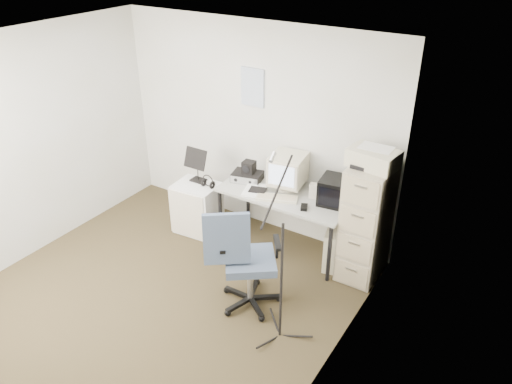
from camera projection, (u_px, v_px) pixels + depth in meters
The scene contains 23 objects.
floor at pixel (162, 297), 5.15m from camera, with size 3.60×3.60×0.01m, color #36301B.
ceiling at pixel (134, 52), 3.95m from camera, with size 3.60×3.60×0.01m, color white.
wall_back at pixel (255, 129), 5.88m from camera, with size 3.60×0.02×2.50m, color silver.
wall_left at pixel (25, 148), 5.38m from camera, with size 0.02×3.60×2.50m, color silver.
wall_right at pixel (331, 251), 3.71m from camera, with size 0.02×3.60×2.50m, color silver.
wall_calendar at pixel (253, 87), 5.65m from camera, with size 0.30×0.02×0.44m, color white.
filing_cabinet at pixel (367, 222), 5.20m from camera, with size 0.40×0.60×1.30m, color #BBAF95.
printer at pixel (374, 158), 4.82m from camera, with size 0.46×0.32×0.18m, color #BAB39B.
desk at pixel (285, 221), 5.76m from camera, with size 1.50×0.70×0.73m, color #9A9A8B.
crt_monitor at pixel (288, 172), 5.58m from camera, with size 0.37×0.39×0.41m, color #BAB39B.
crt_tv at pixel (335, 191), 5.32m from camera, with size 0.32×0.33×0.29m, color black.
desk_speaker at pixel (314, 190), 5.46m from camera, with size 0.09×0.09×0.16m, color beige.
keyboard at pixel (277, 198), 5.45m from camera, with size 0.45×0.16×0.03m, color #BAB39B.
mouse at pixel (304, 207), 5.27m from camera, with size 0.07×0.12×0.04m, color black.
radio_receiver at pixel (247, 176), 5.83m from camera, with size 0.34×0.24×0.10m, color black.
radio_speaker at pixel (249, 167), 5.79m from camera, with size 0.14×0.13×0.14m, color black.
papers at pixel (255, 190), 5.62m from camera, with size 0.23×0.31×0.02m, color white.
pc_tower at pixel (337, 245), 5.56m from camera, with size 0.22×0.50×0.47m, color #BAB39B.
office_chair at pixel (250, 259), 4.81m from camera, with size 0.63×0.63×1.08m, color #3B4B63.
side_cart at pixel (198, 208), 6.11m from camera, with size 0.51×0.41×0.64m, color silver.
music_stand at pixel (197, 164), 5.94m from camera, with size 0.30×0.16×0.43m, color black.
headphones at pixel (208, 183), 5.88m from camera, with size 0.17×0.17×0.03m, color black.
mic_stand at pixel (282, 265), 4.29m from camera, with size 0.02×0.02×1.61m, color black.
Camera 1 is at (2.94, -2.87, 3.42)m, focal length 35.00 mm.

